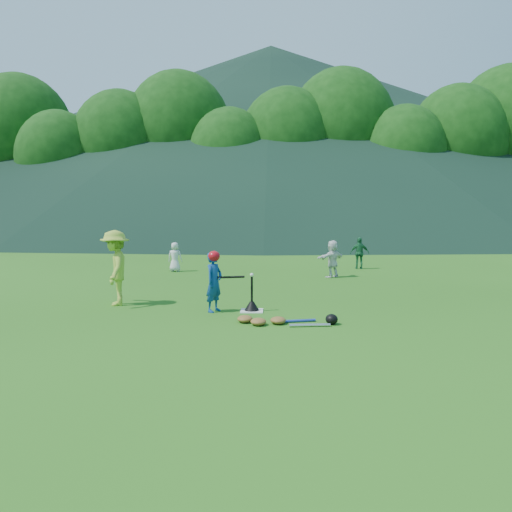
{
  "coord_description": "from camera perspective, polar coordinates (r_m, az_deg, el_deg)",
  "views": [
    {
      "loc": [
        0.42,
        -9.89,
        1.98
      ],
      "look_at": [
        0.0,
        2.5,
        0.9
      ],
      "focal_mm": 35.0,
      "sensor_mm": 36.0,
      "label": 1
    }
  ],
  "objects": [
    {
      "name": "baseball",
      "position": [
        9.98,
        -0.48,
        -2.18
      ],
      "size": [
        0.08,
        0.08,
        0.08
      ],
      "primitive_type": "sphere",
      "color": "white",
      "rests_on": "batting_tee"
    },
    {
      "name": "equipment_pile",
      "position": [
        8.97,
        2.56,
        -7.35
      ],
      "size": [
        1.8,
        0.56,
        0.19
      ],
      "color": "olive",
      "rests_on": "ground"
    },
    {
      "name": "batter_gear",
      "position": [
        9.94,
        -4.69,
        -0.21
      ],
      "size": [
        0.73,
        0.26,
        0.56
      ],
      "color": "#B70C16",
      "rests_on": "ground"
    },
    {
      "name": "ground",
      "position": [
        10.1,
        -0.48,
        -6.34
      ],
      "size": [
        120.0,
        120.0,
        0.0
      ],
      "primitive_type": "plane",
      "color": "#245B14",
      "rests_on": "ground"
    },
    {
      "name": "adult_coach",
      "position": [
        11.08,
        -15.78,
        -1.3
      ],
      "size": [
        0.82,
        1.15,
        1.61
      ],
      "primitive_type": "imported",
      "rotation": [
        0.0,
        0.0,
        -1.34
      ],
      "color": "#9DBA36",
      "rests_on": "ground"
    },
    {
      "name": "distant_hills",
      "position": [
        92.97,
        -3.14,
        13.03
      ],
      "size": [
        155.0,
        140.0,
        32.0
      ],
      "color": "black",
      "rests_on": "ground"
    },
    {
      "name": "outfield_fence",
      "position": [
        37.92,
        1.29,
        3.05
      ],
      "size": [
        70.07,
        0.08,
        1.33
      ],
      "color": "gray",
      "rests_on": "ground"
    },
    {
      "name": "fielder_c",
      "position": [
        17.92,
        11.76,
        0.33
      ],
      "size": [
        0.67,
        0.31,
        1.11
      ],
      "primitive_type": "imported",
      "rotation": [
        0.0,
        0.0,
        3.08
      ],
      "color": "#1D6339",
      "rests_on": "ground"
    },
    {
      "name": "batting_tee",
      "position": [
        10.07,
        -0.48,
        -5.62
      ],
      "size": [
        0.3,
        0.3,
        0.68
      ],
      "color": "black",
      "rests_on": "home_plate"
    },
    {
      "name": "fielder_d",
      "position": [
        15.44,
        8.74,
        -0.31
      ],
      "size": [
        1.02,
        0.94,
        1.14
      ],
      "primitive_type": "imported",
      "rotation": [
        0.0,
        0.0,
        3.85
      ],
      "color": "silver",
      "rests_on": "ground"
    },
    {
      "name": "fielder_a",
      "position": [
        16.98,
        -9.25,
        -0.1
      ],
      "size": [
        0.51,
        0.35,
        0.99
      ],
      "primitive_type": "imported",
      "rotation": [
        0.0,
        0.0,
        3.05
      ],
      "color": "silver",
      "rests_on": "ground"
    },
    {
      "name": "batter_child",
      "position": [
        10.0,
        -4.81,
        -2.98
      ],
      "size": [
        0.46,
        0.52,
        1.2
      ],
      "primitive_type": "imported",
      "rotation": [
        0.0,
        0.0,
        1.07
      ],
      "color": "navy",
      "rests_on": "ground"
    },
    {
      "name": "tree_line",
      "position": [
        44.16,
        1.67,
        13.1
      ],
      "size": [
        70.04,
        11.4,
        14.82
      ],
      "color": "#382314",
      "rests_on": "ground"
    },
    {
      "name": "home_plate",
      "position": [
        10.1,
        -0.48,
        -6.28
      ],
      "size": [
        0.45,
        0.45,
        0.02
      ],
      "primitive_type": "cube",
      "color": "silver",
      "rests_on": "ground"
    }
  ]
}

